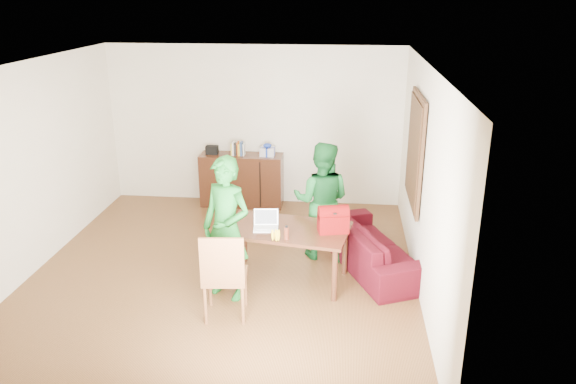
# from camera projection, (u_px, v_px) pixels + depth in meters

# --- Properties ---
(room) EXTENTS (5.20, 5.70, 2.90)m
(room) POSITION_uv_depth(u_px,v_px,m) (223.00, 176.00, 7.11)
(room) COLOR #412610
(room) RESTS_ON ground
(table) EXTENTS (1.67, 1.11, 0.72)m
(table) POSITION_uv_depth(u_px,v_px,m) (286.00, 234.00, 7.04)
(table) COLOR black
(table) RESTS_ON ground
(chair) EXTENTS (0.53, 0.51, 1.06)m
(chair) POSITION_uv_depth(u_px,v_px,m) (226.00, 291.00, 6.35)
(chair) COLOR brown
(chair) RESTS_ON ground
(person_near) EXTENTS (0.75, 0.65, 1.75)m
(person_near) POSITION_uv_depth(u_px,v_px,m) (227.00, 229.00, 6.61)
(person_near) COLOR #15601D
(person_near) RESTS_ON ground
(person_far) EXTENTS (0.86, 0.71, 1.64)m
(person_far) POSITION_uv_depth(u_px,v_px,m) (322.00, 201.00, 7.64)
(person_far) COLOR #12531F
(person_far) RESTS_ON ground
(laptop) EXTENTS (0.33, 0.24, 0.22)m
(laptop) POSITION_uv_depth(u_px,v_px,m) (266.00, 226.00, 6.96)
(laptop) COLOR white
(laptop) RESTS_ON table
(bananas) EXTENTS (0.15, 0.09, 0.05)m
(bananas) POSITION_uv_depth(u_px,v_px,m) (276.00, 238.00, 6.66)
(bananas) COLOR gold
(bananas) RESTS_ON table
(bottle) EXTENTS (0.08, 0.08, 0.17)m
(bottle) POSITION_uv_depth(u_px,v_px,m) (286.00, 233.00, 6.67)
(bottle) COLOR #572314
(bottle) RESTS_ON table
(red_bag) EXTENTS (0.40, 0.29, 0.27)m
(red_bag) POSITION_uv_depth(u_px,v_px,m) (333.00, 221.00, 6.86)
(red_bag) COLOR #6D0707
(red_bag) RESTS_ON table
(sofa) EXTENTS (1.54, 2.17, 0.59)m
(sofa) POSITION_uv_depth(u_px,v_px,m) (372.00, 245.00, 7.55)
(sofa) COLOR #390712
(sofa) RESTS_ON ground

